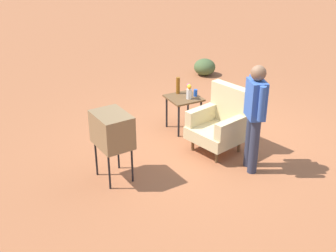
{
  "coord_description": "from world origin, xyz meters",
  "views": [
    {
      "loc": [
        5.4,
        -3.77,
        3.43
      ],
      "look_at": [
        0.24,
        -1.04,
        0.65
      ],
      "focal_mm": 46.23,
      "sensor_mm": 36.0,
      "label": 1
    }
  ],
  "objects": [
    {
      "name": "shrub_mid",
      "position": [
        -3.13,
        1.77,
        0.2
      ],
      "size": [
        0.52,
        0.52,
        0.4
      ],
      "primitive_type": "ellipsoid",
      "color": "#475B33",
      "rests_on": "ground"
    },
    {
      "name": "flower_vase",
      "position": [
        -0.62,
        -0.17,
        0.77
      ],
      "size": [
        0.15,
        0.1,
        0.27
      ],
      "color": "silver",
      "rests_on": "side_table"
    },
    {
      "name": "soda_can_blue",
      "position": [
        -0.67,
        0.0,
        0.68
      ],
      "size": [
        0.07,
        0.07,
        0.12
      ],
      "primitive_type": "cylinder",
      "color": "blue",
      "rests_on": "side_table"
    },
    {
      "name": "person_standing",
      "position": [
        0.96,
        0.0,
        0.94
      ],
      "size": [
        0.54,
        0.33,
        1.64
      ],
      "color": "#2D3347",
      "rests_on": "ground"
    },
    {
      "name": "armchair",
      "position": [
        0.22,
        -0.05,
        0.5
      ],
      "size": [
        0.92,
        0.94,
        1.06
      ],
      "color": "brown",
      "rests_on": "ground"
    },
    {
      "name": "bottle_tall_amber",
      "position": [
        -0.94,
        -0.21,
        0.77
      ],
      "size": [
        0.07,
        0.07,
        0.3
      ],
      "primitive_type": "cylinder",
      "color": "brown",
      "rests_on": "side_table"
    },
    {
      "name": "side_table",
      "position": [
        -0.73,
        -0.21,
        0.53
      ],
      "size": [
        0.56,
        0.56,
        0.62
      ],
      "color": "black",
      "rests_on": "ground"
    },
    {
      "name": "tv_on_stand",
      "position": [
        0.24,
        -1.92,
        0.78
      ],
      "size": [
        0.63,
        0.49,
        1.03
      ],
      "color": "black",
      "rests_on": "ground"
    },
    {
      "name": "ground_plane",
      "position": [
        0.0,
        0.0,
        0.0
      ],
      "size": [
        60.0,
        60.0,
        0.0
      ],
      "primitive_type": "plane",
      "color": "#A05B38"
    }
  ]
}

